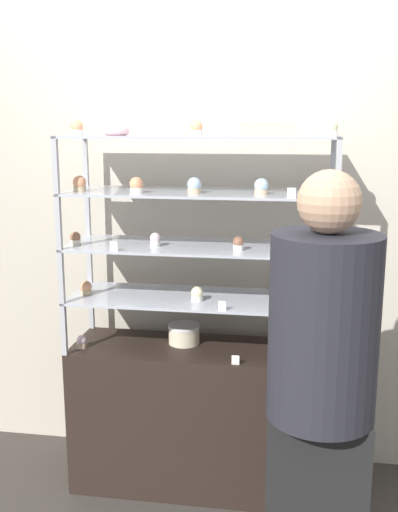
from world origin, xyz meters
TOP-DOWN VIEW (x-y plane):
  - ground_plane at (0.00, 0.00)m, footprint 20.00×20.00m
  - back_wall at (0.00, 0.35)m, footprint 8.00×0.05m
  - display_base at (0.00, 0.00)m, footprint 1.27×0.42m
  - display_riser_lower at (0.00, 0.00)m, footprint 1.27×0.42m
  - display_riser_middle at (0.00, 0.00)m, footprint 1.27×0.42m
  - display_riser_upper at (0.00, 0.00)m, footprint 1.27×0.42m
  - display_riser_top at (0.00, 0.00)m, footprint 1.27×0.42m
  - layer_cake_centerpiece at (-0.08, 0.05)m, footprint 0.16×0.16m
  - sheet_cake_frosted at (0.31, 0.01)m, footprint 0.26×0.13m
  - cupcake_0 at (-0.57, -0.10)m, footprint 0.05×0.05m
  - cupcake_1 at (0.58, -0.06)m, footprint 0.05×0.05m
  - price_tag_0 at (0.20, -0.19)m, footprint 0.04×0.00m
  - cupcake_2 at (-0.56, -0.04)m, footprint 0.06×0.06m
  - cupcake_3 at (0.00, -0.06)m, footprint 0.06×0.06m
  - cupcake_4 at (0.59, -0.10)m, footprint 0.06×0.06m
  - price_tag_1 at (0.14, -0.19)m, footprint 0.04×0.00m
  - cupcake_5 at (-0.59, -0.09)m, footprint 0.05×0.05m
  - cupcake_6 at (-0.20, -0.05)m, footprint 0.05×0.05m
  - cupcake_7 at (0.20, -0.08)m, footprint 0.05×0.05m
  - cupcake_8 at (0.58, -0.10)m, footprint 0.05×0.05m
  - price_tag_2 at (-0.36, -0.19)m, footprint 0.04×0.00m
  - cupcake_9 at (-0.56, -0.07)m, footprint 0.06×0.06m
  - cupcake_10 at (-0.27, -0.10)m, footprint 0.06×0.06m
  - cupcake_11 at (-0.01, -0.08)m, footprint 0.06×0.06m
  - cupcake_12 at (0.30, -0.08)m, footprint 0.06×0.06m
  - cupcake_13 at (0.58, -0.05)m, footprint 0.06×0.06m
  - price_tag_3 at (0.43, -0.19)m, footprint 0.04×0.00m
  - cupcake_14 at (-0.56, -0.06)m, footprint 0.06×0.06m
  - cupcake_15 at (-0.01, -0.04)m, footprint 0.06×0.06m
  - cupcake_16 at (0.59, -0.11)m, footprint 0.06×0.06m
  - price_tag_4 at (0.49, -0.19)m, footprint 0.04×0.00m
  - donut_glazed at (-0.40, 0.03)m, footprint 0.13×0.13m
  - customer_figure at (0.56, -0.70)m, footprint 0.39×0.39m

SIDE VIEW (x-z plane):
  - ground_plane at x=0.00m, z-range 0.00..0.00m
  - display_base at x=0.00m, z-range 0.00..0.75m
  - price_tag_0 at x=0.20m, z-range 0.75..0.79m
  - cupcake_0 at x=-0.57m, z-range 0.74..0.81m
  - cupcake_1 at x=0.58m, z-range 0.74..0.81m
  - layer_cake_centerpiece at x=-0.08m, z-range 0.75..0.84m
  - customer_figure at x=0.56m, z-range 0.06..1.74m
  - display_riser_lower at x=0.00m, z-range 0.86..1.12m
  - price_tag_1 at x=0.14m, z-range 1.00..1.05m
  - cupcake_2 at x=-0.56m, z-range 1.00..1.07m
  - cupcake_3 at x=0.00m, z-range 1.00..1.07m
  - cupcake_4 at x=0.59m, z-range 1.00..1.07m
  - display_riser_middle at x=0.00m, z-range 1.12..1.37m
  - price_tag_2 at x=-0.36m, z-range 1.26..1.31m
  - cupcake_5 at x=-0.59m, z-range 1.26..1.33m
  - cupcake_6 at x=-0.20m, z-range 1.26..1.33m
  - cupcake_7 at x=0.20m, z-range 1.26..1.33m
  - cupcake_8 at x=0.58m, z-range 1.26..1.33m
  - back_wall at x=0.00m, z-range 0.00..2.60m
  - display_riser_upper at x=0.00m, z-range 1.37..1.63m
  - price_tag_3 at x=0.43m, z-range 1.52..1.56m
  - cupcake_9 at x=-0.56m, z-range 1.52..1.59m
  - cupcake_10 at x=-0.27m, z-range 1.52..1.59m
  - cupcake_11 at x=-0.01m, z-range 1.52..1.59m
  - cupcake_12 at x=0.30m, z-range 1.52..1.59m
  - cupcake_13 at x=0.58m, z-range 1.52..1.59m
  - display_riser_top at x=0.00m, z-range 1.63..1.89m
  - donut_glazed at x=-0.40m, z-range 1.78..1.82m
  - price_tag_4 at x=0.49m, z-range 1.78..1.82m
  - cupcake_14 at x=-0.56m, z-range 1.78..1.85m
  - cupcake_15 at x=-0.01m, z-range 1.78..1.85m
  - cupcake_16 at x=0.59m, z-range 1.78..1.85m
  - sheet_cake_frosted at x=0.31m, z-range 1.78..1.84m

